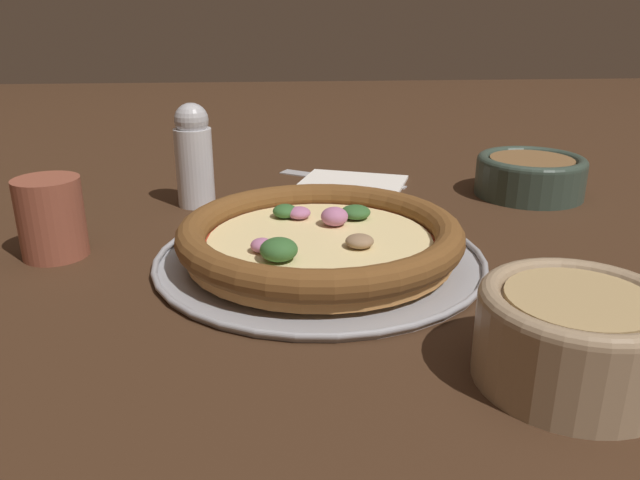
# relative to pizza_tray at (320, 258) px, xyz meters

# --- Properties ---
(ground_plane) EXTENTS (3.00, 3.00, 0.00)m
(ground_plane) POSITION_rel_pizza_tray_xyz_m (0.00, 0.00, -0.00)
(ground_plane) COLOR #3D2616
(pizza_tray) EXTENTS (0.31, 0.31, 0.01)m
(pizza_tray) POSITION_rel_pizza_tray_xyz_m (0.00, 0.00, 0.00)
(pizza_tray) COLOR #9E9EA3
(pizza_tray) RESTS_ON ground_plane
(pizza) EXTENTS (0.26, 0.26, 0.04)m
(pizza) POSITION_rel_pizza_tray_xyz_m (0.00, 0.00, 0.02)
(pizza) COLOR #BC7F42
(pizza) RESTS_ON pizza_tray
(bowl_near) EXTENTS (0.12, 0.12, 0.06)m
(bowl_near) POSITION_rel_pizza_tray_xyz_m (-0.21, -0.14, 0.03)
(bowl_near) COLOR #9E8466
(bowl_near) RESTS_ON ground_plane
(bowl_far) EXTENTS (0.13, 0.13, 0.05)m
(bowl_far) POSITION_rel_pizza_tray_xyz_m (0.20, -0.28, 0.02)
(bowl_far) COLOR #334238
(bowl_far) RESTS_ON ground_plane
(drinking_cup) EXTENTS (0.06, 0.06, 0.08)m
(drinking_cup) POSITION_rel_pizza_tray_xyz_m (0.04, 0.25, 0.03)
(drinking_cup) COLOR brown
(drinking_cup) RESTS_ON ground_plane
(napkin) EXTENTS (0.16, 0.17, 0.01)m
(napkin) POSITION_rel_pizza_tray_xyz_m (0.26, -0.06, -0.00)
(napkin) COLOR white
(napkin) RESTS_ON ground_plane
(fork) EXTENTS (0.11, 0.17, 0.00)m
(fork) POSITION_rel_pizza_tray_xyz_m (0.30, -0.04, -0.00)
(fork) COLOR #B7B7BC
(fork) RESTS_ON ground_plane
(pepper_shaker) EXTENTS (0.04, 0.04, 0.12)m
(pepper_shaker) POSITION_rel_pizza_tray_xyz_m (0.19, 0.13, 0.06)
(pepper_shaker) COLOR silver
(pepper_shaker) RESTS_ON ground_plane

